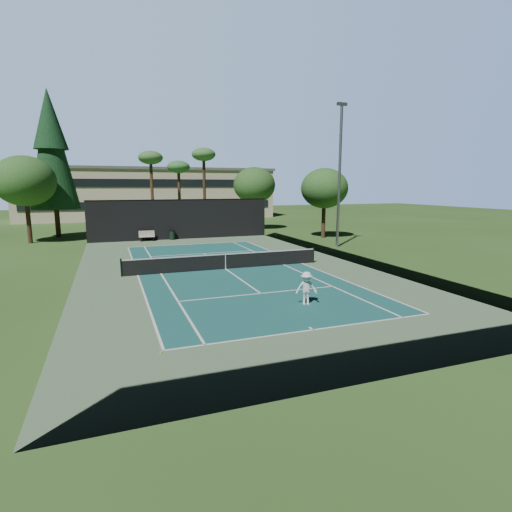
{
  "coord_description": "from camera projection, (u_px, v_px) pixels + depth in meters",
  "views": [
    {
      "loc": [
        -6.9,
        -24.44,
        5.3
      ],
      "look_at": [
        1.0,
        -3.0,
        1.3
      ],
      "focal_mm": 28.0,
      "sensor_mm": 36.0,
      "label": 1
    }
  ],
  "objects": [
    {
      "name": "court_surface",
      "position": [
        226.0,
        269.0,
        25.85
      ],
      "size": [
        10.97,
        23.77,
        0.01
      ],
      "primitive_type": "cube",
      "color": "#1B5856",
      "rests_on": "ground"
    },
    {
      "name": "apron_slab",
      "position": [
        226.0,
        269.0,
        25.86
      ],
      "size": [
        18.0,
        32.0,
        0.01
      ],
      "primitive_type": "cube",
      "color": "#587A55",
      "rests_on": "ground"
    },
    {
      "name": "player",
      "position": [
        306.0,
        288.0,
        18.03
      ],
      "size": [
        1.11,
        0.85,
        1.51
      ],
      "primitive_type": "imported",
      "rotation": [
        0.0,
        0.0,
        -0.33
      ],
      "color": "white",
      "rests_on": "ground"
    },
    {
      "name": "palm_a",
      "position": [
        151.0,
        161.0,
        45.95
      ],
      "size": [
        2.8,
        2.8,
        9.32
      ],
      "color": "#4D3521",
      "rests_on": "ground"
    },
    {
      "name": "ground",
      "position": [
        226.0,
        269.0,
        25.86
      ],
      "size": [
        160.0,
        160.0,
        0.0
      ],
      "primitive_type": "plane",
      "color": "#2E5520",
      "rests_on": "ground"
    },
    {
      "name": "palm_c",
      "position": [
        204.0,
        158.0,
        46.99
      ],
      "size": [
        2.8,
        2.8,
        9.77
      ],
      "color": "#432C1D",
      "rests_on": "ground"
    },
    {
      "name": "light_pole",
      "position": [
        340.0,
        173.0,
        34.37
      ],
      "size": [
        0.9,
        0.25,
        12.22
      ],
      "color": "#94979C",
      "rests_on": "ground"
    },
    {
      "name": "decid_tree_a",
      "position": [
        254.0,
        185.0,
        48.66
      ],
      "size": [
        5.12,
        5.12,
        7.62
      ],
      "color": "#4F3121",
      "rests_on": "ground"
    },
    {
      "name": "tennis_ball_c",
      "position": [
        249.0,
        253.0,
        31.8
      ],
      "size": [
        0.07,
        0.07,
        0.07
      ],
      "primitive_type": "sphere",
      "color": "#D4E634",
      "rests_on": "ground"
    },
    {
      "name": "palm_b",
      "position": [
        179.0,
        169.0,
        49.13
      ],
      "size": [
        2.8,
        2.8,
        8.42
      ],
      "color": "#4F3321",
      "rests_on": "ground"
    },
    {
      "name": "decid_tree_c",
      "position": [
        25.0,
        181.0,
        36.73
      ],
      "size": [
        5.44,
        5.44,
        8.09
      ],
      "color": "#472E1E",
      "rests_on": "ground"
    },
    {
      "name": "tennis_net",
      "position": [
        225.0,
        261.0,
        25.76
      ],
      "size": [
        12.9,
        0.1,
        1.1
      ],
      "color": "black",
      "rests_on": "ground"
    },
    {
      "name": "park_bench",
      "position": [
        147.0,
        236.0,
        38.95
      ],
      "size": [
        1.5,
        0.45,
        1.02
      ],
      "color": "beige",
      "rests_on": "ground"
    },
    {
      "name": "decid_tree_b",
      "position": [
        324.0,
        188.0,
        40.84
      ],
      "size": [
        4.8,
        4.8,
        7.14
      ],
      "color": "#4A341F",
      "rests_on": "ground"
    },
    {
      "name": "court_lines",
      "position": [
        226.0,
        269.0,
        25.85
      ],
      "size": [
        11.07,
        23.87,
        0.01
      ],
      "color": "white",
      "rests_on": "ground"
    },
    {
      "name": "trash_bin",
      "position": [
        172.0,
        235.0,
        39.95
      ],
      "size": [
        0.56,
        0.56,
        0.95
      ],
      "color": "black",
      "rests_on": "ground"
    },
    {
      "name": "fence",
      "position": [
        225.0,
        238.0,
        25.57
      ],
      "size": [
        18.04,
        32.05,
        4.03
      ],
      "color": "black",
      "rests_on": "ground"
    },
    {
      "name": "tennis_ball_b",
      "position": [
        201.0,
        262.0,
        28.05
      ],
      "size": [
        0.08,
        0.08,
        0.08
      ],
      "primitive_type": "sphere",
      "color": "#D3E433",
      "rests_on": "ground"
    },
    {
      "name": "pine_tree",
      "position": [
        51.0,
        144.0,
        40.46
      ],
      "size": [
        4.8,
        4.8,
        15.0
      ],
      "color": "#462B1E",
      "rests_on": "ground"
    },
    {
      "name": "tennis_ball_a",
      "position": [
        161.0,
        353.0,
        12.81
      ],
      "size": [
        0.07,
        0.07,
        0.07
      ],
      "primitive_type": "sphere",
      "color": "yellow",
      "rests_on": "ground"
    },
    {
      "name": "tennis_ball_d",
      "position": [
        145.0,
        261.0,
        28.52
      ],
      "size": [
        0.06,
        0.06,
        0.06
      ],
      "primitive_type": "sphere",
      "color": "#D2ED36",
      "rests_on": "ground"
    },
    {
      "name": "campus_building",
      "position": [
        151.0,
        193.0,
        67.63
      ],
      "size": [
        40.5,
        12.5,
        8.3
      ],
      "color": "beige",
      "rests_on": "ground"
    }
  ]
}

